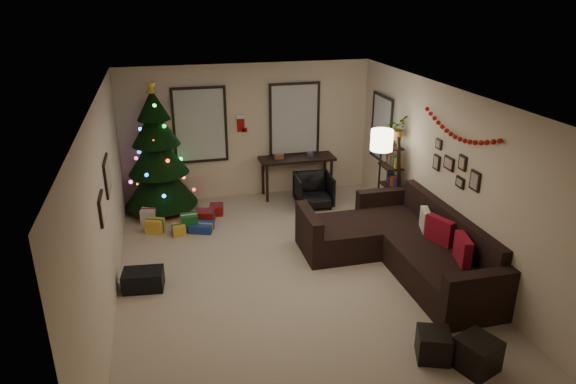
% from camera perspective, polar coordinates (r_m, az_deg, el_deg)
% --- Properties ---
extents(floor, '(7.00, 7.00, 0.00)m').
position_cam_1_polar(floor, '(7.87, 0.36, -9.45)').
color(floor, tan).
rests_on(floor, ground).
extents(ceiling, '(7.00, 7.00, 0.00)m').
position_cam_1_polar(ceiling, '(6.88, 0.41, 10.19)').
color(ceiling, white).
rests_on(ceiling, floor).
extents(wall_back, '(5.00, 0.00, 5.00)m').
position_cam_1_polar(wall_back, '(10.53, -4.39, 6.62)').
color(wall_back, beige).
rests_on(wall_back, floor).
extents(wall_front, '(5.00, 0.00, 5.00)m').
position_cam_1_polar(wall_front, '(4.40, 12.30, -17.01)').
color(wall_front, beige).
rests_on(wall_front, floor).
extents(wall_left, '(0.00, 7.00, 7.00)m').
position_cam_1_polar(wall_left, '(7.12, -19.52, -2.10)').
color(wall_left, beige).
rests_on(wall_left, floor).
extents(wall_right, '(0.00, 7.00, 7.00)m').
position_cam_1_polar(wall_right, '(8.22, 17.53, 1.30)').
color(wall_right, beige).
rests_on(wall_right, floor).
extents(window_back_left, '(1.05, 0.06, 1.50)m').
position_cam_1_polar(window_back_left, '(10.34, -9.62, 7.24)').
color(window_back_left, '#728CB2').
rests_on(window_back_left, wall_back).
extents(window_back_right, '(1.05, 0.06, 1.50)m').
position_cam_1_polar(window_back_right, '(10.64, 0.70, 7.96)').
color(window_back_right, '#728CB2').
rests_on(window_back_right, wall_back).
extents(window_right_wall, '(0.06, 0.90, 1.30)m').
position_cam_1_polar(window_right_wall, '(10.31, 10.28, 6.87)').
color(window_right_wall, '#728CB2').
rests_on(window_right_wall, wall_right).
extents(christmas_tree, '(1.37, 1.37, 2.56)m').
position_cam_1_polar(christmas_tree, '(10.11, -14.08, 3.67)').
color(christmas_tree, black).
rests_on(christmas_tree, floor).
extents(presents, '(1.50, 1.01, 0.30)m').
position_cam_1_polar(presents, '(9.61, -11.19, -3.06)').
color(presents, gold).
rests_on(presents, floor).
extents(sofa, '(2.18, 3.14, 0.94)m').
position_cam_1_polar(sofa, '(8.30, 12.50, -5.80)').
color(sofa, black).
rests_on(sofa, floor).
extents(pillow_red_a, '(0.24, 0.48, 0.46)m').
position_cam_1_polar(pillow_red_a, '(7.63, 18.57, -6.25)').
color(pillow_red_a, maroon).
rests_on(pillow_red_a, sofa).
extents(pillow_red_b, '(0.28, 0.48, 0.46)m').
position_cam_1_polar(pillow_red_b, '(8.11, 16.26, -4.28)').
color(pillow_red_b, maroon).
rests_on(pillow_red_b, sofa).
extents(pillow_cream, '(0.21, 0.39, 0.38)m').
position_cam_1_polar(pillow_cream, '(8.46, 14.79, -3.09)').
color(pillow_cream, beige).
rests_on(pillow_cream, sofa).
extents(ottoman_near, '(0.48, 0.48, 0.35)m').
position_cam_1_polar(ottoman_near, '(6.53, 15.64, -15.85)').
color(ottoman_near, black).
rests_on(ottoman_near, floor).
extents(ottoman_far, '(0.53, 0.53, 0.39)m').
position_cam_1_polar(ottoman_far, '(6.51, 20.00, -16.37)').
color(ottoman_far, black).
rests_on(ottoman_far, floor).
extents(desk, '(1.53, 0.55, 0.82)m').
position_cam_1_polar(desk, '(10.64, 0.99, 3.34)').
color(desk, black).
rests_on(desk, floor).
extents(desk_chair, '(0.67, 0.63, 0.66)m').
position_cam_1_polar(desk_chair, '(10.23, 2.82, 0.18)').
color(desk_chair, black).
rests_on(desk_chair, floor).
extents(bookshelf, '(0.30, 0.49, 1.66)m').
position_cam_1_polar(bookshelf, '(9.61, 11.39, 1.36)').
color(bookshelf, black).
rests_on(bookshelf, floor).
extents(potted_plant, '(0.62, 0.63, 0.53)m').
position_cam_1_polar(potted_plant, '(9.30, 11.88, 7.26)').
color(potted_plant, '#4C4C4C').
rests_on(potted_plant, bookshelf).
extents(floor_lamp, '(0.38, 0.38, 1.80)m').
position_cam_1_polar(floor_lamp, '(9.09, 10.19, 4.91)').
color(floor_lamp, black).
rests_on(floor_lamp, floor).
extents(art_map, '(0.04, 0.60, 0.50)m').
position_cam_1_polar(art_map, '(7.70, -19.20, 1.70)').
color(art_map, black).
rests_on(art_map, wall_left).
extents(art_abstract, '(0.04, 0.45, 0.35)m').
position_cam_1_polar(art_abstract, '(6.78, -19.72, -1.71)').
color(art_abstract, black).
rests_on(art_abstract, wall_left).
extents(gallery, '(0.03, 1.25, 0.54)m').
position_cam_1_polar(gallery, '(8.08, 17.84, 2.58)').
color(gallery, black).
rests_on(gallery, wall_right).
extents(garland, '(0.08, 1.90, 0.30)m').
position_cam_1_polar(garland, '(7.89, 18.18, 6.47)').
color(garland, '#A5140C').
rests_on(garland, wall_right).
extents(stocking_left, '(0.20, 0.05, 0.36)m').
position_cam_1_polar(stocking_left, '(10.42, -5.15, 7.55)').
color(stocking_left, '#990F0C').
rests_on(stocking_left, wall_back).
extents(stocking_right, '(0.20, 0.05, 0.36)m').
position_cam_1_polar(stocking_right, '(10.56, -3.45, 7.77)').
color(stocking_right, '#990F0C').
rests_on(stocking_right, wall_back).
extents(storage_bin, '(0.60, 0.44, 0.28)m').
position_cam_1_polar(storage_bin, '(7.85, -15.57, -9.24)').
color(storage_bin, black).
rests_on(storage_bin, floor).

